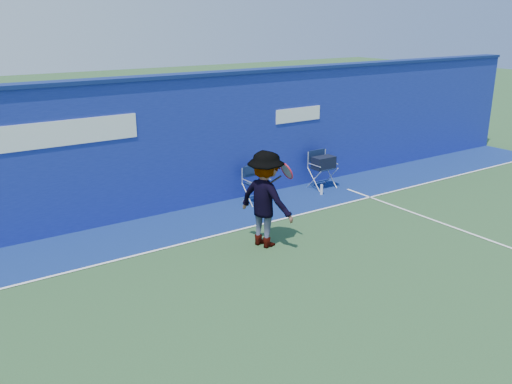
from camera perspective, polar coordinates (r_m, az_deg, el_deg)
ground at (r=8.70m, az=6.03°, el=-11.47°), size 80.00×80.00×0.00m
stadium_wall at (r=12.31m, az=-9.49°, el=4.97°), size 24.00×0.50×3.08m
out_of_bounds_strip at (r=11.81m, az=-6.83°, el=-3.32°), size 24.00×1.80×0.01m
court_lines at (r=9.10m, az=3.58°, el=-9.90°), size 24.00×12.00×0.01m
directors_chair_left at (r=12.98m, az=-0.00°, el=0.13°), size 0.52×0.48×0.88m
directors_chair_right at (r=14.19m, az=7.01°, el=2.03°), size 0.58×0.52×0.97m
water_bottle at (r=13.69m, az=6.92°, el=0.24°), size 0.07×0.07×0.26m
tennis_player at (r=10.35m, az=1.04°, el=-0.74°), size 1.00×1.36×1.89m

